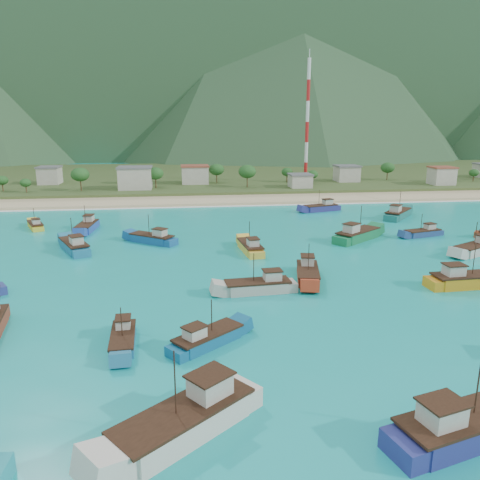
{
  "coord_description": "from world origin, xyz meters",
  "views": [
    {
      "loc": [
        -13.26,
        -63.53,
        24.02
      ],
      "look_at": [
        -2.96,
        18.0,
        3.0
      ],
      "focal_mm": 35.0,
      "sensor_mm": 36.0,
      "label": 1
    }
  ],
  "objects": [
    {
      "name": "ground",
      "position": [
        0.0,
        0.0,
        0.0
      ],
      "size": [
        600.0,
        600.0,
        0.0
      ],
      "primitive_type": "plane",
      "color": "#0D9798",
      "rests_on": "ground"
    },
    {
      "name": "beach",
      "position": [
        0.0,
        79.0,
        0.0
      ],
      "size": [
        400.0,
        18.0,
        1.2
      ],
      "primitive_type": "cube",
      "color": "beige",
      "rests_on": "ground"
    },
    {
      "name": "land",
      "position": [
        0.0,
        140.0,
        0.0
      ],
      "size": [
        400.0,
        110.0,
        2.4
      ],
      "primitive_type": "cube",
      "color": "#385123",
      "rests_on": "ground"
    },
    {
      "name": "surf_line",
      "position": [
        0.0,
        69.5,
        0.0
      ],
      "size": [
        400.0,
        2.5,
        0.08
      ],
      "primitive_type": "cube",
      "color": "white",
      "rests_on": "ground"
    },
    {
      "name": "mountains",
      "position": [
        -18.31,
        403.81,
        106.83
      ],
      "size": [
        1520.0,
        440.0,
        260.0
      ],
      "color": "slate",
      "rests_on": "ground"
    },
    {
      "name": "village",
      "position": [
        2.45,
        103.13,
        4.67
      ],
      "size": [
        222.36,
        29.74,
        7.42
      ],
      "color": "beige",
      "rests_on": "ground"
    },
    {
      "name": "vegetation",
      "position": [
        4.15,
        103.18,
        5.08
      ],
      "size": [
        277.26,
        25.2,
        8.39
      ],
      "color": "#235623",
      "rests_on": "ground"
    },
    {
      "name": "radio_tower",
      "position": [
        33.21,
        108.0,
        23.61
      ],
      "size": [
        1.2,
        1.2,
        44.01
      ],
      "color": "red",
      "rests_on": "ground"
    },
    {
      "name": "boat_0",
      "position": [
        -19.35,
        29.58,
        0.74
      ],
      "size": [
        10.32,
        8.7,
        6.21
      ],
      "rotation": [
        0.0,
        0.0,
        0.94
      ],
      "color": "#16528E",
      "rests_on": "ground"
    },
    {
      "name": "boat_1",
      "position": [
        -10.96,
        -16.38,
        0.61
      ],
      "size": [
        9.1,
        7.97,
        5.55
      ],
      "rotation": [
        0.0,
        0.0,
        5.38
      ],
      "color": "#0E5984",
      "rests_on": "ground"
    },
    {
      "name": "boat_2",
      "position": [
        -0.66,
        20.56,
        0.71
      ],
      "size": [
        4.06,
        10.52,
        6.07
      ],
      "rotation": [
        0.0,
        0.0,
        0.1
      ],
      "color": "gold",
      "rests_on": "ground"
    },
    {
      "name": "boat_9",
      "position": [
        37.9,
        28.13,
        0.57
      ],
      "size": [
        9.33,
        4.74,
        5.29
      ],
      "rotation": [
        0.0,
        0.0,
        1.82
      ],
      "color": "navy",
      "rests_on": "ground"
    },
    {
      "name": "boat_12",
      "position": [
        -20.16,
        -15.01,
        0.52
      ],
      "size": [
        3.0,
        8.65,
        5.04
      ],
      "rotation": [
        0.0,
        0.0,
        3.2
      ],
      "color": "teal",
      "rests_on": "ground"
    },
    {
      "name": "boat_13",
      "position": [
        40.98,
        14.16,
        0.78
      ],
      "size": [
        11.21,
        7.8,
        6.46
      ],
      "rotation": [
        0.0,
        0.0,
        2.04
      ],
      "color": "beige",
      "rests_on": "ground"
    },
    {
      "name": "boat_14",
      "position": [
        22.56,
        26.52,
        0.96
      ],
      "size": [
        12.35,
        10.56,
        7.47
      ],
      "rotation": [
        0.0,
        0.0,
        5.35
      ],
      "color": "#136F3F",
      "rests_on": "ground"
    },
    {
      "name": "boat_17",
      "position": [
        7.71,
        -34.64,
        0.98
      ],
      "size": [
        13.29,
        6.91,
        7.54
      ],
      "rotation": [
        0.0,
        0.0,
        4.97
      ],
      "color": "navy",
      "rests_on": "ground"
    },
    {
      "name": "boat_18",
      "position": [
        5.95,
        3.99,
        0.75
      ],
      "size": [
        5.39,
        11.09,
        6.3
      ],
      "rotation": [
        0.0,
        0.0,
        2.92
      ],
      "color": "#AF351C",
      "rests_on": "ground"
    },
    {
      "name": "boat_19",
      "position": [
        -13.37,
        -31.11,
        1.05
      ],
      "size": [
        12.97,
        11.44,
        7.92
      ],
      "rotation": [
        0.0,
        0.0,
        2.24
      ],
      "color": "beige",
      "rests_on": "ground"
    },
    {
      "name": "boat_20",
      "position": [
        -46.81,
        46.44,
        0.52
      ],
      "size": [
        5.75,
        8.78,
        5.02
      ],
      "rotation": [
        0.0,
        0.0,
        0.42
      ],
      "color": "gold",
      "rests_on": "ground"
    },
    {
      "name": "boat_21",
      "position": [
        -2.56,
        -0.82,
        0.74
      ],
      "size": [
        10.77,
        3.86,
        6.25
      ],
      "rotation": [
        0.0,
        0.0,
        1.64
      ],
      "color": "#AEAB9E",
      "rests_on": "ground"
    },
    {
      "name": "boat_25",
      "position": [
        -34.59,
        42.54,
        0.75
      ],
      "size": [
        4.01,
        10.87,
        6.29
      ],
      "rotation": [
        0.0,
        0.0,
        3.06
      ],
      "color": "#274CAA",
      "rests_on": "ground"
    },
    {
      "name": "boat_26",
      "position": [
        28.37,
        -2.42,
        0.87
      ],
      "size": [
        11.93,
        3.99,
        6.96
      ],
      "rotation": [
        0.0,
        0.0,
        4.76
      ],
      "color": "orange",
      "rests_on": "ground"
    },
    {
      "name": "boat_27",
      "position": [
        -33.75,
        25.29,
        0.82
      ],
      "size": [
        7.9,
        11.61,
        6.67
      ],
      "rotation": [
        0.0,
        0.0,
        0.45
      ],
      "color": "#1A698E",
      "rests_on": "ground"
    },
    {
      "name": "boat_28",
      "position": [
        41.2,
        47.16,
        0.9
      ],
      "size": [
        10.76,
        11.28,
        7.12
      ],
      "rotation": [
        0.0,
        0.0,
        5.54
      ],
      "color": "#1A6660",
      "rests_on": "ground"
    },
    {
      "name": "boat_30",
      "position": [
        24.67,
        58.83,
        0.74
      ],
      "size": [
        11.0,
        5.77,
        6.23
      ],
      "rotation": [
        0.0,
        0.0,
        1.84
      ],
      "color": "navy",
      "rests_on": "ground"
    }
  ]
}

